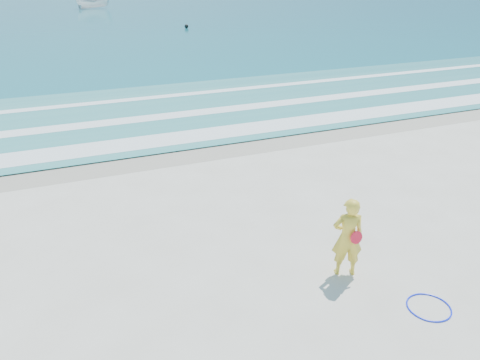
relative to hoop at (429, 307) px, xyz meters
name	(u,v)px	position (x,y,z in m)	size (l,w,h in m)	color
ground	(290,318)	(-2.57, 0.74, -0.02)	(400.00, 400.00, 0.00)	silver
wet_sand	(169,153)	(-2.57, 9.74, -0.01)	(400.00, 2.40, 0.00)	#B2A893
shallow	(140,114)	(-2.57, 14.74, 0.03)	(400.00, 10.00, 0.01)	#59B7AD
foam_near	(160,140)	(-2.57, 11.04, 0.04)	(400.00, 1.40, 0.01)	white
foam_mid	(144,119)	(-2.57, 13.94, 0.04)	(400.00, 0.90, 0.01)	white
foam_far	(130,100)	(-2.57, 17.24, 0.04)	(400.00, 0.60, 0.01)	white
hoop	(429,307)	(0.00, 0.00, 0.00)	(0.83, 0.83, 0.03)	#0E25FF
boat	(93,2)	(1.84, 71.99, 1.02)	(1.94, 5.15, 1.99)	white
buoy	(186,26)	(7.88, 43.44, 0.23)	(0.40, 0.40, 0.40)	black
woman	(348,237)	(-0.87, 1.56, 0.87)	(0.75, 0.61, 1.76)	yellow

